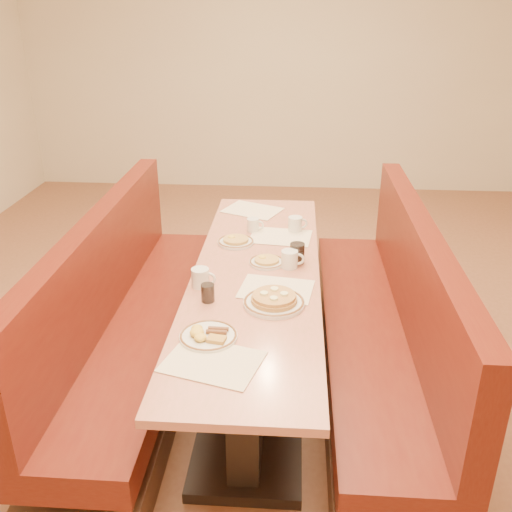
# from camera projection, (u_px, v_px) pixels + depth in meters

# --- Properties ---
(ground) EXTENTS (8.00, 8.00, 0.00)m
(ground) POSITION_uv_depth(u_px,v_px,m) (256.00, 383.00, 3.47)
(ground) COLOR #9E6647
(ground) RESTS_ON ground
(room_envelope) EXTENTS (6.04, 8.04, 2.82)m
(room_envelope) POSITION_uv_depth(u_px,v_px,m) (256.00, 46.00, 2.68)
(room_envelope) COLOR beige
(room_envelope) RESTS_ON ground
(diner_table) EXTENTS (0.70, 2.50, 0.75)m
(diner_table) POSITION_uv_depth(u_px,v_px,m) (256.00, 330.00, 3.32)
(diner_table) COLOR black
(diner_table) RESTS_ON ground
(booth_left) EXTENTS (0.55, 2.50, 1.05)m
(booth_left) POSITION_uv_depth(u_px,v_px,m) (133.00, 327.00, 3.37)
(booth_left) COLOR #4C3326
(booth_left) RESTS_ON ground
(booth_right) EXTENTS (0.55, 2.50, 1.05)m
(booth_right) POSITION_uv_depth(u_px,v_px,m) (383.00, 337.00, 3.28)
(booth_right) COLOR #4C3326
(booth_right) RESTS_ON ground
(placemat_near_left) EXTENTS (0.46, 0.39, 0.00)m
(placemat_near_left) POSITION_uv_depth(u_px,v_px,m) (213.00, 361.00, 2.38)
(placemat_near_left) COLOR #FFF0C7
(placemat_near_left) RESTS_ON diner_table
(placemat_near_right) EXTENTS (0.41, 0.33, 0.00)m
(placemat_near_right) POSITION_uv_depth(u_px,v_px,m) (276.00, 289.00, 2.97)
(placemat_near_right) COLOR #FFF0C7
(placemat_near_right) RESTS_ON diner_table
(placemat_far_left) EXTENTS (0.47, 0.42, 0.00)m
(placemat_far_left) POSITION_uv_depth(u_px,v_px,m) (252.00, 210.00, 4.09)
(placemat_far_left) COLOR #FFF0C7
(placemat_far_left) RESTS_ON diner_table
(placemat_far_right) EXTENTS (0.41, 0.33, 0.00)m
(placemat_far_right) POSITION_uv_depth(u_px,v_px,m) (281.00, 237.00, 3.63)
(placemat_far_right) COLOR #FFF0C7
(placemat_far_right) RESTS_ON diner_table
(pancake_plate) EXTENTS (0.31, 0.31, 0.07)m
(pancake_plate) POSITION_uv_depth(u_px,v_px,m) (274.00, 301.00, 2.82)
(pancake_plate) COLOR silver
(pancake_plate) RESTS_ON diner_table
(eggs_plate) EXTENTS (0.26, 0.26, 0.05)m
(eggs_plate) POSITION_uv_depth(u_px,v_px,m) (208.00, 335.00, 2.54)
(eggs_plate) COLOR silver
(eggs_plate) RESTS_ON diner_table
(extra_plate_mid) EXTENTS (0.20, 0.20, 0.04)m
(extra_plate_mid) POSITION_uv_depth(u_px,v_px,m) (267.00, 261.00, 3.26)
(extra_plate_mid) COLOR silver
(extra_plate_mid) RESTS_ON diner_table
(extra_plate_far) EXTENTS (0.22, 0.22, 0.05)m
(extra_plate_far) POSITION_uv_depth(u_px,v_px,m) (236.00, 241.00, 3.53)
(extra_plate_far) COLOR silver
(extra_plate_far) RESTS_ON diner_table
(coffee_mug_a) EXTENTS (0.13, 0.09, 0.10)m
(coffee_mug_a) POSITION_uv_depth(u_px,v_px,m) (290.00, 259.00, 3.20)
(coffee_mug_a) COLOR silver
(coffee_mug_a) RESTS_ON diner_table
(coffee_mug_b) EXTENTS (0.13, 0.09, 0.10)m
(coffee_mug_b) POSITION_uv_depth(u_px,v_px,m) (201.00, 277.00, 2.99)
(coffee_mug_b) COLOR silver
(coffee_mug_b) RESTS_ON diner_table
(coffee_mug_c) EXTENTS (0.13, 0.09, 0.10)m
(coffee_mug_c) POSITION_uv_depth(u_px,v_px,m) (296.00, 224.00, 3.71)
(coffee_mug_c) COLOR silver
(coffee_mug_c) RESTS_ON diner_table
(coffee_mug_d) EXTENTS (0.11, 0.08, 0.09)m
(coffee_mug_d) POSITION_uv_depth(u_px,v_px,m) (253.00, 225.00, 3.71)
(coffee_mug_d) COLOR silver
(coffee_mug_d) RESTS_ON diner_table
(soda_tumbler_near) EXTENTS (0.07, 0.07, 0.09)m
(soda_tumbler_near) POSITION_uv_depth(u_px,v_px,m) (208.00, 293.00, 2.84)
(soda_tumbler_near) COLOR black
(soda_tumbler_near) RESTS_ON diner_table
(soda_tumbler_mid) EXTENTS (0.08, 0.08, 0.12)m
(soda_tumbler_mid) POSITION_uv_depth(u_px,v_px,m) (297.00, 253.00, 3.26)
(soda_tumbler_mid) COLOR black
(soda_tumbler_mid) RESTS_ON diner_table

